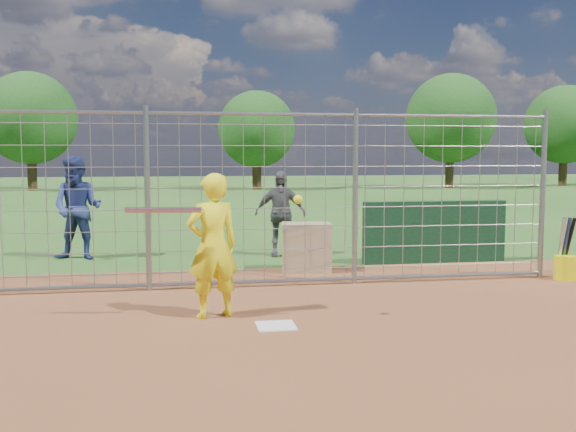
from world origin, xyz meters
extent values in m
plane|color=#2D591E|center=(0.00, 0.00, 0.00)|extent=(100.00, 100.00, 0.00)
cube|color=silver|center=(0.00, -0.20, 0.01)|extent=(0.43, 0.43, 0.02)
cube|color=#11381E|center=(3.40, 3.60, 0.55)|extent=(2.60, 0.20, 1.10)
imported|color=#FFF616|center=(-0.67, 0.35, 0.86)|extent=(0.71, 0.56, 1.71)
imported|color=navy|center=(-2.92, 4.96, 0.95)|extent=(1.06, 0.91, 1.90)
imported|color=#4F5054|center=(0.80, 4.78, 0.81)|extent=(1.01, 0.56, 1.62)
cube|color=tan|center=(0.99, 3.13, 0.40)|extent=(0.87, 0.67, 0.80)
cylinder|color=silver|center=(-1.23, 0.14, 1.30)|extent=(0.86, 0.19, 0.06)
sphere|color=#D9F319|center=(0.26, -0.12, 1.42)|extent=(0.10, 0.10, 0.10)
cylinder|color=yellow|center=(4.77, 1.75, 0.19)|extent=(0.34, 0.34, 0.38)
cylinder|color=silver|center=(4.72, 1.80, 0.55)|extent=(0.09, 0.23, 0.84)
cylinder|color=navy|center=(4.79, 1.80, 0.55)|extent=(0.10, 0.21, 0.85)
cylinder|color=black|center=(4.84, 1.80, 0.55)|extent=(0.12, 0.27, 0.84)
cylinder|color=gray|center=(-1.50, 2.00, 1.30)|extent=(0.08, 0.08, 2.60)
cylinder|color=gray|center=(1.50, 2.00, 1.30)|extent=(0.08, 0.08, 2.60)
cylinder|color=gray|center=(4.50, 2.00, 1.30)|extent=(0.08, 0.08, 2.60)
cylinder|color=gray|center=(0.00, 2.00, 2.50)|extent=(9.00, 0.05, 0.05)
cylinder|color=gray|center=(0.00, 2.00, 0.08)|extent=(9.00, 0.05, 0.05)
cube|color=gray|center=(0.00, 2.00, 1.25)|extent=(9.00, 0.02, 2.50)
cylinder|color=#3F2B19|center=(-9.00, 29.00, 1.26)|extent=(0.50, 0.50, 2.52)
sphere|color=#26561E|center=(-9.00, 29.00, 3.85)|extent=(4.90, 4.90, 4.90)
cylinder|color=#3F2B19|center=(3.00, 28.00, 1.08)|extent=(0.50, 0.50, 2.16)
sphere|color=#26561E|center=(3.00, 28.00, 3.30)|extent=(4.20, 4.20, 4.20)
cylinder|color=#3F2B19|center=(14.00, 27.50, 1.30)|extent=(0.50, 0.50, 2.59)
sphere|color=#26561E|center=(14.00, 27.50, 3.96)|extent=(5.04, 5.04, 5.04)
cylinder|color=#3F2B19|center=(22.00, 29.00, 1.22)|extent=(0.50, 0.50, 2.45)
sphere|color=#26561E|center=(22.00, 29.00, 3.74)|extent=(4.76, 4.76, 4.76)
camera|label=1|loc=(-1.00, -7.15, 1.93)|focal=40.00mm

